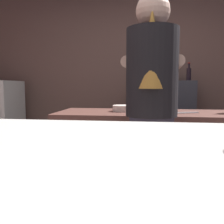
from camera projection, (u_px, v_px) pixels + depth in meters
The scene contains 10 objects.
wall_back at pixel (142, 71), 3.53m from camera, with size 5.20×0.10×2.70m, color brown.
prep_counter at pixel (180, 166), 2.10m from camera, with size 2.10×0.60×0.92m, color brown.
back_shelf at pixel (162, 126), 3.29m from camera, with size 0.80×0.36×1.21m, color #31323A.
bartender at pixel (151, 107), 1.63m from camera, with size 0.44×0.52×1.73m.
mixing_bowl at pixel (124, 108), 2.16m from camera, with size 0.19×0.19×0.05m, color beige.
chefs_knife at pixel (185, 113), 2.00m from camera, with size 0.24×0.03×0.01m, color silver.
bottle_hot_sauce at pixel (189, 74), 3.16m from camera, with size 0.06×0.06×0.23m.
bottle_vinegar at pixel (172, 74), 3.27m from camera, with size 0.08×0.08×0.23m.
bottle_soy at pixel (149, 76), 3.33m from camera, with size 0.06×0.06×0.19m.
bottle_olive_oil at pixel (148, 75), 3.15m from camera, with size 0.07×0.07×0.19m.
Camera 1 is at (0.04, -1.40, 1.15)m, focal length 39.42 mm.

